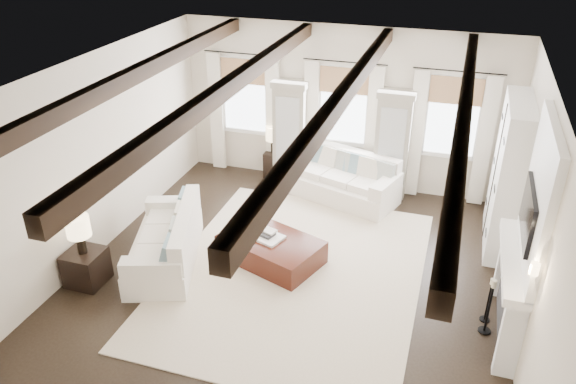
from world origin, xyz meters
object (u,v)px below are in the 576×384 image
(side_table_back, at_px, (274,164))
(sofa_left, at_px, (168,243))
(sofa_back, at_px, (344,180))
(side_table_front, at_px, (86,267))
(ottoman, at_px, (271,250))

(side_table_back, bearing_deg, sofa_left, -99.61)
(sofa_back, relative_size, sofa_left, 1.01)
(sofa_back, distance_m, side_table_front, 5.00)
(ottoman, xyz_separation_m, side_table_back, (-0.96, 2.95, 0.07))
(sofa_back, xyz_separation_m, sofa_left, (-2.18, -3.03, -0.01))
(sofa_back, bearing_deg, sofa_left, -125.76)
(sofa_back, bearing_deg, ottoman, -104.14)
(sofa_back, bearing_deg, side_table_back, 164.11)
(sofa_left, distance_m, side_table_back, 3.54)
(sofa_left, bearing_deg, side_table_back, 80.39)
(sofa_back, height_order, side_table_back, sofa_back)
(sofa_back, relative_size, ottoman, 1.48)
(sofa_back, xyz_separation_m, ottoman, (-0.63, -2.50, -0.17))
(sofa_back, distance_m, sofa_left, 3.74)
(sofa_left, height_order, ottoman, sofa_left)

